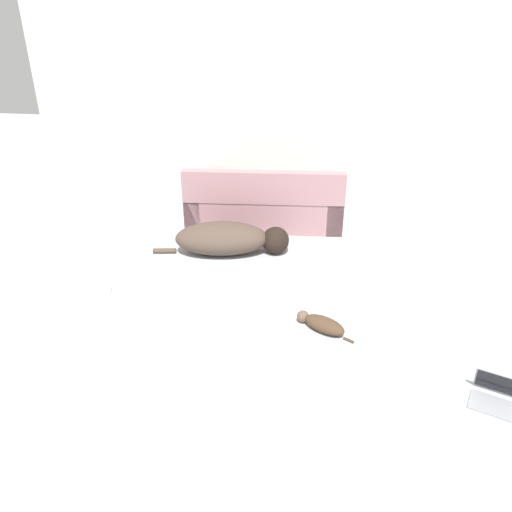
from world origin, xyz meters
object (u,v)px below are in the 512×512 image
(laptop_open, at_px, (494,392))
(cat, at_px, (322,324))
(couch, at_px, (264,204))
(dog, at_px, (229,239))
(book_cream, at_px, (100,291))

(laptop_open, bearing_deg, cat, 172.09)
(couch, relative_size, laptop_open, 5.29)
(cat, bearing_deg, dog, -21.06)
(cat, height_order, laptop_open, laptop_open)
(dog, xyz_separation_m, book_cream, (-1.12, -1.05, -0.17))
(couch, distance_m, cat, 2.48)
(book_cream, bearing_deg, laptop_open, -16.33)
(laptop_open, relative_size, book_cream, 1.57)
(laptop_open, xyz_separation_m, book_cream, (-3.50, 1.03, -0.06))
(book_cream, bearing_deg, couch, 54.85)
(dog, height_order, laptop_open, dog)
(dog, bearing_deg, couch, 63.96)
(dog, bearing_deg, laptop_open, -50.08)
(book_cream, bearing_deg, cat, -8.40)
(cat, relative_size, laptop_open, 1.39)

